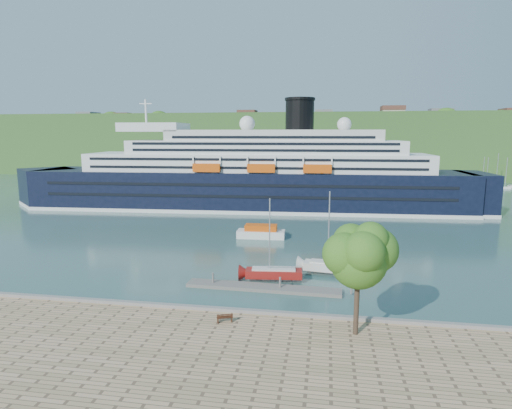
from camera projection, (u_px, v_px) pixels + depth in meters
name	position (u px, v px, depth m)	size (l,w,h in m)	color
ground	(192.00, 318.00, 38.55)	(400.00, 400.00, 0.00)	#2D504C
far_hillside	(299.00, 144.00, 177.68)	(400.00, 50.00, 24.00)	#2C5020
quay_coping	(191.00, 307.00, 38.17)	(220.00, 0.50, 0.30)	slate
cruise_ship	(247.00, 154.00, 92.94)	(106.62, 15.53, 23.94)	black
park_bench	(225.00, 317.00, 35.43)	(1.37, 0.56, 0.88)	#3F2012
promenade_tree	(358.00, 274.00, 32.65)	(5.86, 5.86, 9.71)	#2F631A
floating_pontoon	(263.00, 288.00, 45.70)	(16.64, 2.03, 0.37)	gray
sailboat_red	(274.00, 242.00, 47.51)	(7.00, 1.94, 9.04)	maroon
sailboat_white_far	(333.00, 236.00, 49.63)	(7.33, 2.04, 9.47)	silver
tender_launch	(261.00, 231.00, 68.12)	(7.66, 2.62, 2.12)	#D74E0C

